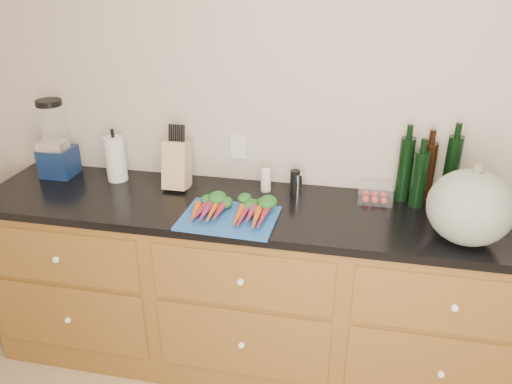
% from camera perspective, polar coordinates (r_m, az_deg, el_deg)
% --- Properties ---
extents(wall_back, '(4.10, 0.05, 2.60)m').
position_cam_1_polar(wall_back, '(2.52, 11.61, 8.14)').
color(wall_back, beige).
rests_on(wall_back, ground).
extents(cabinets, '(3.60, 0.64, 0.90)m').
position_cam_1_polar(cabinets, '(2.61, 9.85, -12.16)').
color(cabinets, brown).
rests_on(cabinets, ground).
extents(countertop, '(3.64, 0.62, 0.04)m').
position_cam_1_polar(countertop, '(2.36, 10.68, -2.96)').
color(countertop, black).
rests_on(countertop, cabinets).
extents(cutting_board, '(0.44, 0.34, 0.01)m').
position_cam_1_polar(cutting_board, '(2.27, -3.12, -3.00)').
color(cutting_board, '#1C54A5').
rests_on(cutting_board, countertop).
extents(carrots, '(0.38, 0.28, 0.05)m').
position_cam_1_polar(carrots, '(2.29, -2.87, -1.89)').
color(carrots, '#C65217').
rests_on(carrots, cutting_board).
extents(squash, '(0.35, 0.35, 0.31)m').
position_cam_1_polar(squash, '(2.21, 23.28, -1.62)').
color(squash, slate).
rests_on(squash, countertop).
extents(blender_appliance, '(0.16, 0.16, 0.42)m').
position_cam_1_polar(blender_appliance, '(2.88, -21.95, 5.20)').
color(blender_appliance, '#0F2148').
rests_on(blender_appliance, countertop).
extents(paper_towel, '(0.11, 0.11, 0.24)m').
position_cam_1_polar(paper_towel, '(2.73, -15.74, 3.67)').
color(paper_towel, silver).
rests_on(paper_towel, countertop).
extents(knife_block, '(0.12, 0.12, 0.24)m').
position_cam_1_polar(knife_block, '(2.58, -9.00, 3.11)').
color(knife_block, tan).
rests_on(knife_block, countertop).
extents(grinder_salt, '(0.05, 0.05, 0.12)m').
position_cam_1_polar(grinder_salt, '(2.52, 1.13, 1.37)').
color(grinder_salt, white).
rests_on(grinder_salt, countertop).
extents(grinder_pepper, '(0.05, 0.05, 0.12)m').
position_cam_1_polar(grinder_pepper, '(2.50, 4.47, 1.16)').
color(grinder_pepper, black).
rests_on(grinder_pepper, countertop).
extents(canister_chrome, '(0.05, 0.05, 0.11)m').
position_cam_1_polar(canister_chrome, '(2.50, 4.80, 0.95)').
color(canister_chrome, silver).
rests_on(canister_chrome, countertop).
extents(tomato_box, '(0.16, 0.13, 0.08)m').
position_cam_1_polar(tomato_box, '(2.49, 13.46, -0.20)').
color(tomato_box, white).
rests_on(tomato_box, countertop).
extents(bottles, '(0.28, 0.14, 0.34)m').
position_cam_1_polar(bottles, '(2.50, 18.85, 2.13)').
color(bottles, black).
rests_on(bottles, countertop).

